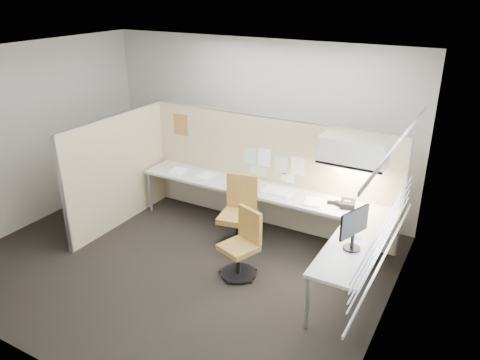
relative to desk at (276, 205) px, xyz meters
The scene contains 28 objects.
floor 1.58m from the desk, 129.58° to the right, with size 5.50×4.50×0.01m, color black.
ceiling 2.64m from the desk, 129.58° to the right, with size 5.50×4.50×0.01m, color white.
wall_back 1.66m from the desk, 129.62° to the left, with size 5.50×0.02×2.80m, color beige.
wall_front 3.59m from the desk, 105.41° to the right, with size 5.50×0.02×2.80m, color beige.
wall_left 3.93m from the desk, 162.99° to the right, with size 0.02×4.50×2.80m, color beige.
wall_right 2.28m from the desk, 31.75° to the right, with size 0.02×4.50×2.80m, color beige.
window_pane 2.32m from the desk, 32.11° to the right, with size 0.01×2.80×1.30m, color #A7B4C2.
partition_back 0.67m from the desk, 128.75° to the left, with size 4.10×0.06×1.75m, color #CEB98F.
partition_left 2.52m from the desk, 165.56° to the right, with size 0.06×2.20×1.75m, color #CEB98F.
desk is the anchor object (origin of this frame).
overhead_bin 1.35m from the desk, 15.24° to the left, with size 0.90×0.36×0.38m, color beige.
task_light_strip 1.22m from the desk, 15.24° to the left, with size 0.60×0.06×0.02m, color #FFEABF.
pinned_papers 0.69m from the desk, 124.37° to the left, with size 1.01×0.00×0.47m.
poster 2.19m from the desk, 167.47° to the left, with size 0.28×0.00×0.35m, color orange.
chair_left 0.56m from the desk, 141.74° to the right, with size 0.57×0.59×1.04m.
chair_right 1.00m from the desk, 91.33° to the right, with size 0.54×0.55×0.90m.
monitor 1.68m from the desk, 32.58° to the right, with size 0.20×0.47×0.51m.
phone 1.02m from the desk, ahead, with size 0.24×0.23×0.12m.
stapler 0.81m from the desk, 11.68° to the left, with size 0.14×0.04×0.05m, color black.
tape_dispenser 0.89m from the desk, 10.53° to the left, with size 0.10×0.06×0.06m, color black.
coat_hook 2.93m from the desk, 153.21° to the right, with size 0.18×0.44×1.32m.
paper_stack_0 1.82m from the desk, behind, with size 0.23×0.30×0.03m, color white.
paper_stack_1 1.33m from the desk, behind, with size 0.23×0.30×0.02m, color white.
paper_stack_2 0.70m from the desk, behind, with size 0.23×0.30×0.05m, color white.
paper_stack_3 0.24m from the desk, 74.69° to the left, with size 0.23×0.30×0.02m, color white.
paper_stack_4 0.54m from the desk, ahead, with size 0.23×0.30×0.02m, color white.
paper_stack_5 1.36m from the desk, 20.78° to the right, with size 0.23×0.30×0.02m, color white.
paper_stack_6 0.29m from the desk, 136.83° to the left, with size 0.23×0.30×0.02m, color white.
Camera 1 is at (3.46, -4.48, 3.60)m, focal length 35.00 mm.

